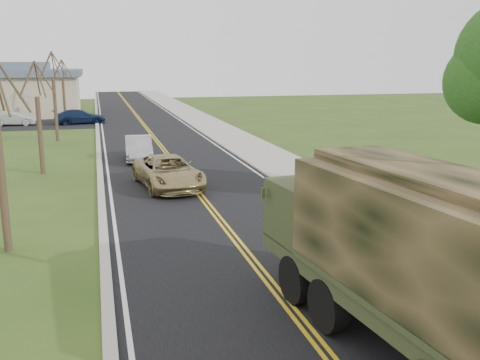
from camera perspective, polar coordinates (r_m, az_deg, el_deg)
name	(u,v)px	position (r m, az deg, el deg)	size (l,w,h in m)	color
road	(147,128)	(47.41, -9.92, 5.45)	(8.00, 120.00, 0.01)	black
curb_right	(194,126)	(47.94, -4.96, 5.74)	(0.30, 120.00, 0.12)	#9E998E
sidewalk_right	(213,126)	(48.28, -2.91, 5.80)	(3.20, 120.00, 0.10)	#9E998E
curb_left	(97,129)	(47.22, -14.96, 5.25)	(0.30, 120.00, 0.10)	#9E998E
bare_tree_a	(0,167)	(17.39, -24.20, 1.26)	(1.93, 2.26, 6.08)	#38281C
bare_tree_b	(39,126)	(29.20, -20.62, 5.41)	(1.83, 2.14, 5.73)	#38281C
bare_tree_c	(55,103)	(41.08, -19.14, 7.78)	(2.04, 2.39, 6.42)	#38281C
bare_tree_d	(64,96)	(53.05, -18.27, 8.52)	(1.88, 2.20, 5.91)	#38281C
military_truck	(402,242)	(11.25, 16.91, -6.35)	(3.43, 7.79, 3.77)	black
suv_champagne	(168,172)	(24.73, -7.66, 0.84)	(2.43, 5.26, 1.46)	tan
sedan_silver	(139,148)	(31.97, -10.76, 3.34)	(1.50, 4.30, 1.42)	#A4A3A8
lot_car_silver	(14,119)	(52.76, -22.94, 6.02)	(1.30, 3.72, 1.22)	silver
lot_car_navy	(80,117)	(52.18, -16.74, 6.49)	(1.89, 4.64, 1.35)	#101E3D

